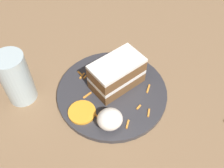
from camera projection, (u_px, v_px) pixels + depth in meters
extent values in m
plane|color=#4C4742|center=(120.00, 109.00, 0.67)|extent=(6.00, 6.00, 0.00)
cube|color=#846647|center=(120.00, 105.00, 0.66)|extent=(1.38, 1.12, 0.03)
cylinder|color=#333338|center=(112.00, 92.00, 0.65)|extent=(0.27, 0.27, 0.01)
cube|color=brown|center=(116.00, 80.00, 0.65)|extent=(0.15, 0.12, 0.03)
cube|color=white|center=(116.00, 75.00, 0.63)|extent=(0.15, 0.12, 0.01)
cube|color=brown|center=(116.00, 69.00, 0.62)|extent=(0.15, 0.12, 0.03)
cube|color=white|center=(116.00, 64.00, 0.60)|extent=(0.15, 0.12, 0.01)
ellipsoid|color=white|center=(110.00, 119.00, 0.57)|extent=(0.06, 0.05, 0.05)
cylinder|color=orange|center=(82.00, 112.00, 0.60)|extent=(0.06, 0.06, 0.01)
cube|color=orange|center=(126.00, 125.00, 0.59)|extent=(0.01, 0.02, 0.00)
cube|color=orange|center=(97.00, 116.00, 0.60)|extent=(0.01, 0.01, 0.00)
cube|color=orange|center=(80.00, 73.00, 0.68)|extent=(0.01, 0.02, 0.00)
cube|color=orange|center=(149.00, 113.00, 0.61)|extent=(0.01, 0.02, 0.00)
cube|color=orange|center=(82.00, 76.00, 0.68)|extent=(0.02, 0.02, 0.00)
cube|color=orange|center=(148.00, 89.00, 0.65)|extent=(0.02, 0.02, 0.00)
cube|color=orange|center=(85.00, 77.00, 0.67)|extent=(0.01, 0.01, 0.00)
cube|color=orange|center=(87.00, 95.00, 0.64)|extent=(0.02, 0.02, 0.00)
cube|color=orange|center=(139.00, 107.00, 0.62)|extent=(0.01, 0.01, 0.00)
cylinder|color=silver|center=(16.00, 78.00, 0.60)|extent=(0.07, 0.07, 0.14)
cylinder|color=silver|center=(21.00, 90.00, 0.63)|extent=(0.06, 0.06, 0.05)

